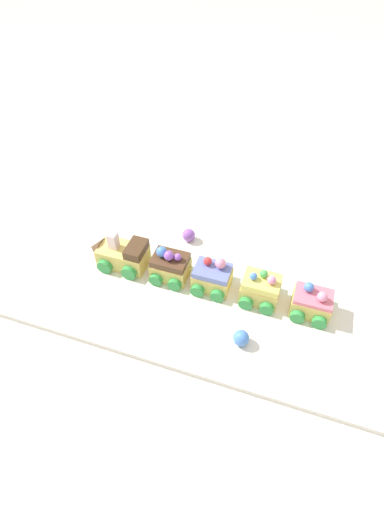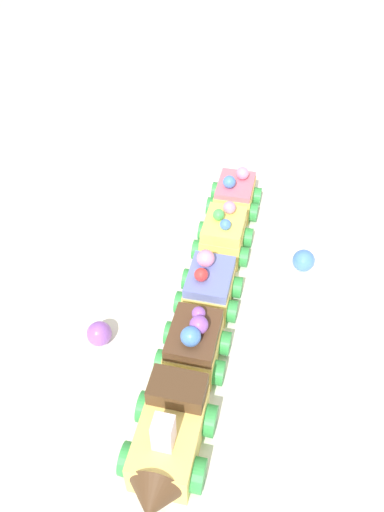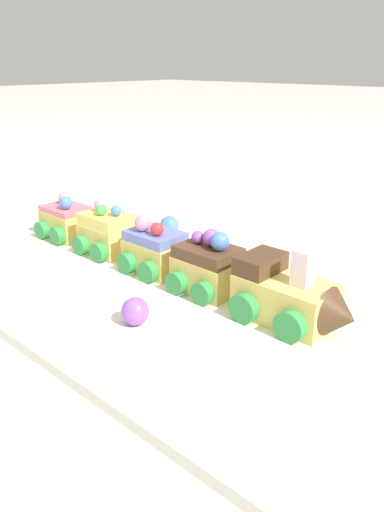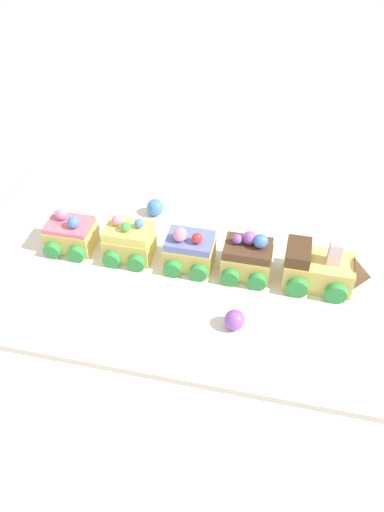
% 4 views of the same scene
% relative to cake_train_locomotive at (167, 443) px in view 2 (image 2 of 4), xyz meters
% --- Properties ---
extents(ground_plane, '(10.00, 10.00, 0.00)m').
position_rel_cake_train_locomotive_xyz_m(ground_plane, '(-0.18, -0.01, -0.04)').
color(ground_plane, beige).
extents(display_board, '(0.77, 0.40, 0.01)m').
position_rel_cake_train_locomotive_xyz_m(display_board, '(-0.18, -0.01, -0.03)').
color(display_board, white).
rests_on(display_board, ground_plane).
extents(cake_train_locomotive, '(0.12, 0.08, 0.08)m').
position_rel_cake_train_locomotive_xyz_m(cake_train_locomotive, '(0.00, 0.00, 0.00)').
color(cake_train_locomotive, '#EACC66').
rests_on(cake_train_locomotive, display_board).
extents(cake_car_chocolate, '(0.07, 0.07, 0.07)m').
position_rel_cake_train_locomotive_xyz_m(cake_car_chocolate, '(-0.11, -0.00, 0.00)').
color(cake_car_chocolate, '#EACC66').
rests_on(cake_car_chocolate, display_board).
extents(cake_car_blueberry, '(0.07, 0.07, 0.07)m').
position_rel_cake_train_locomotive_xyz_m(cake_car_blueberry, '(-0.20, -0.00, -0.00)').
color(cake_car_blueberry, '#EACC66').
rests_on(cake_car_blueberry, display_board).
extents(cake_car_lemon, '(0.07, 0.07, 0.07)m').
position_rel_cake_train_locomotive_xyz_m(cake_car_lemon, '(-0.30, -0.00, 0.00)').
color(cake_car_lemon, '#EACC66').
rests_on(cake_car_lemon, display_board).
extents(cake_car_strawberry, '(0.07, 0.07, 0.07)m').
position_rel_cake_train_locomotive_xyz_m(cake_car_strawberry, '(-0.39, -0.00, -0.00)').
color(cake_car_strawberry, '#EACC66').
rests_on(cake_car_strawberry, display_board).
extents(gumball_purple, '(0.03, 0.03, 0.03)m').
position_rel_cake_train_locomotive_xyz_m(gumball_purple, '(-0.11, -0.11, -0.01)').
color(gumball_purple, '#9956C6').
rests_on(gumball_purple, display_board).
extents(gumball_blue, '(0.03, 0.03, 0.03)m').
position_rel_cake_train_locomotive_xyz_m(gumball_blue, '(-0.29, 0.11, -0.01)').
color(gumball_blue, '#4C84E0').
rests_on(gumball_blue, display_board).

